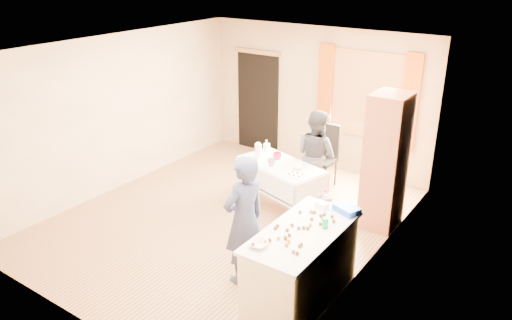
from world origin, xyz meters
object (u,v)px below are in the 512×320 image
Objects in this scene: cabinet at (385,162)px; party_table at (280,181)px; counter at (301,265)px; chair at (321,168)px; girl at (244,220)px; woman at (316,155)px.

cabinet reaches higher than party_table.
chair is (-1.26, 2.90, -0.13)m from counter.
chair is (0.16, 1.08, -0.12)m from party_table.
counter is 0.96× the size of girl.
girl is (0.65, -1.87, 0.38)m from party_table.
cabinet is at bearing 87.40° from counter.
counter is 2.31m from party_table.
chair is 0.73× the size of woman.
cabinet reaches higher than woman.
counter is 1.05× the size of woman.
woman reaches higher than party_table.
party_table is at bearing -165.92° from cabinet.
cabinet is 1.68m from chair.
party_table is (-1.52, -0.38, -0.56)m from cabinet.
party_table is 1.42× the size of chair.
cabinet reaches higher than girl.
cabinet is at bearing -26.85° from chair.
counter is at bearing -35.54° from party_table.
counter is 1.02× the size of party_table.
chair is (-1.36, 0.70, -0.68)m from cabinet.
chair is at bearing 98.15° from party_table.
cabinet is 1.22× the size of girl.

